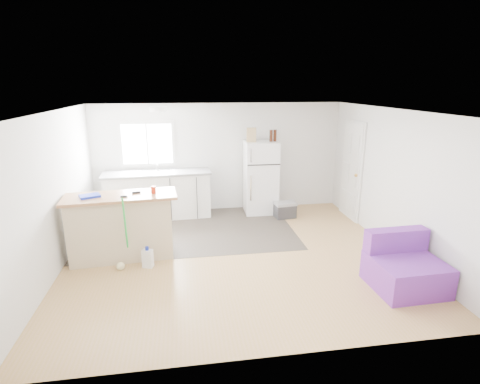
% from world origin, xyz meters
% --- Properties ---
extents(room, '(5.51, 5.01, 2.41)m').
position_xyz_m(room, '(0.00, 0.00, 1.20)').
color(room, '#AF8749').
rests_on(room, ground).
extents(vinyl_zone, '(4.05, 2.50, 0.00)m').
position_xyz_m(vinyl_zone, '(-0.73, 1.25, 0.00)').
color(vinyl_zone, '#322B26').
rests_on(vinyl_zone, floor).
extents(window, '(1.18, 0.06, 0.98)m').
position_xyz_m(window, '(-1.55, 2.49, 1.55)').
color(window, white).
rests_on(window, back_wall).
extents(interior_door, '(0.11, 0.92, 2.10)m').
position_xyz_m(interior_door, '(2.72, 1.55, 1.02)').
color(interior_door, white).
rests_on(interior_door, right_wall).
extents(ceiling_fixture, '(0.30, 0.30, 0.07)m').
position_xyz_m(ceiling_fixture, '(-1.20, 1.20, 2.36)').
color(ceiling_fixture, white).
rests_on(ceiling_fixture, ceiling).
extents(kitchen_cabinets, '(2.28, 0.82, 1.29)m').
position_xyz_m(kitchen_cabinets, '(-1.36, 2.15, 0.51)').
color(kitchen_cabinets, white).
rests_on(kitchen_cabinets, floor).
extents(peninsula, '(1.81, 0.83, 1.08)m').
position_xyz_m(peninsula, '(-1.85, 0.21, 0.55)').
color(peninsula, '#C3AE8D').
rests_on(peninsula, floor).
extents(refrigerator, '(0.72, 0.69, 1.60)m').
position_xyz_m(refrigerator, '(0.88, 2.15, 0.80)').
color(refrigerator, white).
rests_on(refrigerator, floor).
extents(cooler, '(0.49, 0.36, 0.35)m').
position_xyz_m(cooler, '(1.34, 1.69, 0.18)').
color(cooler, '#313033').
rests_on(cooler, floor).
extents(purple_seat, '(0.96, 0.91, 0.76)m').
position_xyz_m(purple_seat, '(2.24, -1.37, 0.28)').
color(purple_seat, '#6E309C').
rests_on(purple_seat, floor).
extents(cleaner_jug, '(0.18, 0.16, 0.35)m').
position_xyz_m(cleaner_jug, '(-1.42, -0.22, 0.15)').
color(cleaner_jug, white).
rests_on(cleaner_jug, floor).
extents(mop, '(0.21, 0.33, 1.18)m').
position_xyz_m(mop, '(-1.80, -0.20, 0.23)').
color(mop, green).
rests_on(mop, floor).
extents(red_cup, '(0.10, 0.10, 0.12)m').
position_xyz_m(red_cup, '(-1.30, 0.24, 1.14)').
color(red_cup, red).
rests_on(red_cup, peninsula).
extents(blue_tray, '(0.36, 0.32, 0.04)m').
position_xyz_m(blue_tray, '(-2.28, 0.17, 1.10)').
color(blue_tray, '#1529C6').
rests_on(blue_tray, peninsula).
extents(tool_a, '(0.15, 0.08, 0.03)m').
position_xyz_m(tool_a, '(-1.58, 0.29, 1.10)').
color(tool_a, black).
rests_on(tool_a, peninsula).
extents(tool_b, '(0.10, 0.05, 0.03)m').
position_xyz_m(tool_b, '(-1.75, 0.09, 1.10)').
color(tool_b, black).
rests_on(tool_b, peninsula).
extents(cardboard_box, '(0.21, 0.12, 0.30)m').
position_xyz_m(cardboard_box, '(0.66, 2.10, 1.75)').
color(cardboard_box, tan).
rests_on(cardboard_box, refrigerator).
extents(bottle_left, '(0.09, 0.09, 0.25)m').
position_xyz_m(bottle_left, '(1.08, 2.08, 1.73)').
color(bottle_left, '#39170A').
rests_on(bottle_left, refrigerator).
extents(bottle_right, '(0.09, 0.09, 0.25)m').
position_xyz_m(bottle_right, '(1.18, 2.11, 1.73)').
color(bottle_right, '#39170A').
rests_on(bottle_right, refrigerator).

